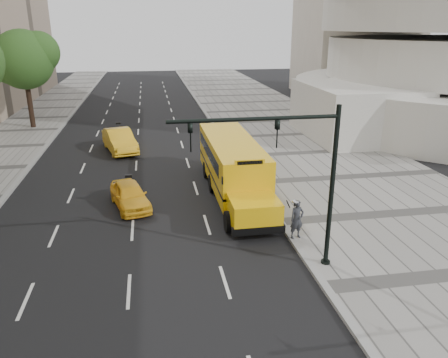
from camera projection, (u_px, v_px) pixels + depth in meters
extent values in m
plane|color=black|center=(152.00, 191.00, 25.09)|extent=(140.00, 140.00, 0.00)
cube|color=gray|center=(348.00, 178.00, 26.98)|extent=(12.00, 140.00, 0.15)
cube|color=gray|center=(254.00, 183.00, 26.02)|extent=(0.30, 140.00, 0.15)
cube|color=gray|center=(4.00, 198.00, 23.79)|extent=(0.30, 140.00, 0.15)
cube|color=silver|center=(355.00, 111.00, 36.36)|extent=(8.00, 10.00, 4.40)
cylinder|color=black|center=(29.00, 99.00, 39.21)|extent=(0.44, 0.44, 5.46)
sphere|color=#244A18|center=(23.00, 60.00, 38.07)|extent=(5.15, 5.15, 5.15)
sphere|color=#244A18|center=(39.00, 52.00, 38.36)|extent=(3.60, 3.60, 3.60)
sphere|color=#244A18|center=(10.00, 65.00, 37.67)|extent=(3.35, 3.35, 3.35)
cube|color=yellow|center=(232.00, 161.00, 24.56)|extent=(2.50, 9.00, 2.45)
cube|color=yellow|center=(254.00, 210.00, 19.68)|extent=(2.20, 2.00, 1.10)
cube|color=black|center=(258.00, 230.00, 19.05)|extent=(2.38, 0.25, 0.35)
cube|color=black|center=(232.00, 170.00, 24.74)|extent=(2.52, 9.00, 0.12)
cube|color=black|center=(249.00, 179.00, 20.28)|extent=(2.05, 0.10, 0.90)
cube|color=black|center=(230.00, 150.00, 24.87)|extent=(2.52, 7.50, 0.70)
cube|color=yellow|center=(250.00, 162.00, 20.01)|extent=(1.40, 0.12, 0.28)
ellipsoid|color=silver|center=(297.00, 204.00, 18.36)|extent=(0.32, 0.32, 0.14)
cylinder|color=black|center=(290.00, 206.00, 18.59)|extent=(0.36, 0.47, 0.58)
cylinder|color=black|center=(228.00, 222.00, 19.98)|extent=(0.30, 1.00, 1.00)
cylinder|color=black|center=(276.00, 218.00, 20.34)|extent=(0.30, 1.00, 1.00)
cylinder|color=black|center=(212.00, 183.00, 24.81)|extent=(0.30, 1.00, 1.00)
cylinder|color=black|center=(251.00, 181.00, 25.17)|extent=(0.30, 1.00, 1.00)
cylinder|color=black|center=(206.00, 170.00, 27.13)|extent=(0.30, 1.00, 1.00)
cylinder|color=black|center=(242.00, 168.00, 27.49)|extent=(0.30, 1.00, 1.00)
imported|color=yellow|center=(130.00, 195.00, 22.63)|extent=(2.50, 4.17, 1.33)
imported|color=yellow|center=(120.00, 140.00, 32.65)|extent=(3.01, 5.34, 1.66)
imported|color=#2A2C31|center=(297.00, 219.00, 18.95)|extent=(0.73, 0.56, 1.77)
cylinder|color=black|center=(332.00, 191.00, 16.18)|extent=(0.18, 0.18, 6.40)
cylinder|color=black|center=(325.00, 263.00, 17.21)|extent=(0.36, 0.36, 0.25)
cylinder|color=black|center=(255.00, 119.00, 14.77)|extent=(6.00, 0.14, 0.14)
imported|color=black|center=(277.00, 134.00, 15.08)|extent=(0.16, 0.20, 1.00)
imported|color=black|center=(190.00, 137.00, 14.60)|extent=(0.16, 0.20, 1.00)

